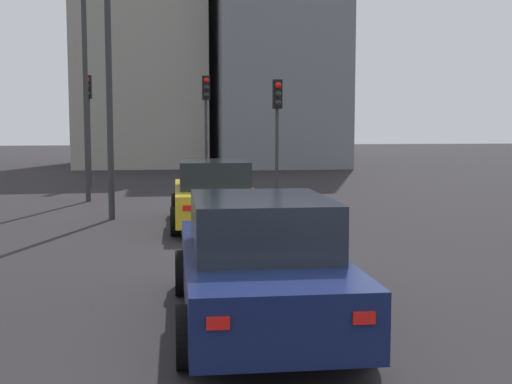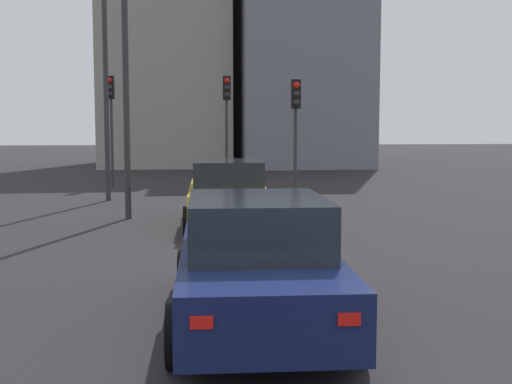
{
  "view_description": "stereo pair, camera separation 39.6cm",
  "coord_description": "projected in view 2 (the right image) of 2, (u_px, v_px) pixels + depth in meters",
  "views": [
    {
      "loc": [
        -6.23,
        1.33,
        2.38
      ],
      "look_at": [
        2.18,
        0.02,
        1.53
      ],
      "focal_mm": 46.51,
      "sensor_mm": 36.0,
      "label": 1
    },
    {
      "loc": [
        -6.28,
        0.94,
        2.38
      ],
      "look_at": [
        2.18,
        0.02,
        1.53
      ],
      "focal_mm": 46.51,
      "sensor_mm": 36.0,
      "label": 2
    }
  ],
  "objects": [
    {
      "name": "car_navy_second",
      "position": [
        256.0,
        263.0,
        7.93
      ],
      "size": [
        4.73,
        2.09,
        1.56
      ],
      "rotation": [
        0.0,
        0.0,
        -0.03
      ],
      "color": "#141E4C",
      "rests_on": "ground_plane"
    },
    {
      "name": "traffic_light_near_right",
      "position": [
        296.0,
        114.0,
        20.63
      ],
      "size": [
        0.32,
        0.28,
        3.83
      ],
      "rotation": [
        0.0,
        0.0,
        3.16
      ],
      "color": "#2D2D30",
      "rests_on": "ground_plane"
    },
    {
      "name": "traffic_light_near_left",
      "position": [
        227.0,
        108.0,
        24.89
      ],
      "size": [
        0.32,
        0.29,
        4.26
      ],
      "rotation": [
        0.0,
        0.0,
        3.21
      ],
      "color": "#2D2D30",
      "rests_on": "ground_plane"
    },
    {
      "name": "building_facade_center",
      "position": [
        166.0,
        29.0,
        40.94
      ],
      "size": [
        10.51,
        7.51,
        16.73
      ],
      "primitive_type": "cube",
      "color": "gray",
      "rests_on": "ground_plane"
    },
    {
      "name": "street_lamp_far",
      "position": [
        125.0,
        34.0,
        16.7
      ],
      "size": [
        0.56,
        0.36,
        8.06
      ],
      "color": "#2D2D30",
      "rests_on": "ground_plane"
    },
    {
      "name": "car_yellow_lead",
      "position": [
        228.0,
        194.0,
        15.91
      ],
      "size": [
        4.85,
        2.15,
        1.57
      ],
      "rotation": [
        0.0,
        0.0,
        -0.03
      ],
      "color": "gold",
      "rests_on": "ground_plane"
    },
    {
      "name": "street_lamp_kerbside",
      "position": [
        105.0,
        44.0,
        20.82
      ],
      "size": [
        0.56,
        0.36,
        8.59
      ],
      "color": "#2D2D30",
      "rests_on": "ground_plane"
    },
    {
      "name": "ground_plane",
      "position": [
        282.0,
        377.0,
        6.56
      ],
      "size": [
        160.0,
        160.0,
        0.2
      ],
      "primitive_type": "cube",
      "color": "black"
    },
    {
      "name": "building_facade_left",
      "position": [
        293.0,
        30.0,
        42.16
      ],
      "size": [
        14.01,
        7.33,
        16.93
      ],
      "primitive_type": "cube",
      "color": "slate",
      "rests_on": "ground_plane"
    },
    {
      "name": "traffic_light_far_left",
      "position": [
        111.0,
        108.0,
        25.99
      ],
      "size": [
        0.32,
        0.3,
        4.35
      ],
      "rotation": [
        0.0,
        0.0,
        3.05
      ],
      "color": "#2D2D30",
      "rests_on": "ground_plane"
    }
  ]
}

